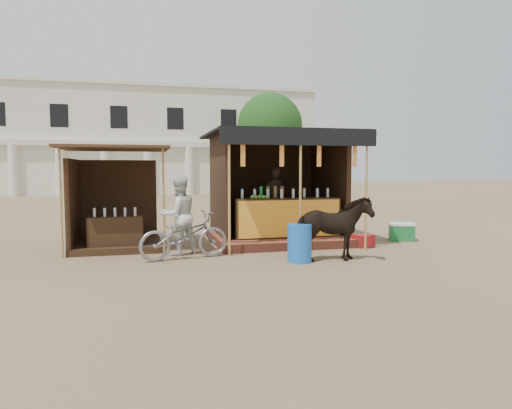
{
  "coord_description": "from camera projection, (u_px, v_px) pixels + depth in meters",
  "views": [
    {
      "loc": [
        -2.37,
        -8.0,
        1.87
      ],
      "look_at": [
        0.0,
        1.6,
        1.1
      ],
      "focal_mm": 32.0,
      "sensor_mm": 36.0,
      "label": 1
    }
  ],
  "objects": [
    {
      "name": "motorbike",
      "position": [
        184.0,
        235.0,
        9.45
      ],
      "size": [
        1.99,
        1.07,
        0.99
      ],
      "primitive_type": "imported",
      "rotation": [
        0.0,
        0.0,
        1.8
      ],
      "color": "gray",
      "rests_on": "ground"
    },
    {
      "name": "ground",
      "position": [
        277.0,
        270.0,
        8.46
      ],
      "size": [
        120.0,
        120.0,
        0.0
      ],
      "primitive_type": "plane",
      "color": "#846B4C",
      "rests_on": "ground"
    },
    {
      "name": "cooler",
      "position": [
        402.0,
        232.0,
        11.96
      ],
      "size": [
        0.76,
        0.66,
        0.46
      ],
      "color": "#186F31",
      "rests_on": "ground"
    },
    {
      "name": "tree",
      "position": [
        267.0,
        128.0,
        30.92
      ],
      "size": [
        4.5,
        4.4,
        7.0
      ],
      "color": "#382314",
      "rests_on": "ground"
    },
    {
      "name": "main_stall",
      "position": [
        277.0,
        202.0,
        11.87
      ],
      "size": [
        3.6,
        3.61,
        2.78
      ],
      "color": "brown",
      "rests_on": "ground"
    },
    {
      "name": "secondary_stall",
      "position": [
        109.0,
        212.0,
        10.76
      ],
      "size": [
        2.4,
        2.4,
        2.38
      ],
      "color": "#362013",
      "rests_on": "ground"
    },
    {
      "name": "blue_barrel",
      "position": [
        300.0,
        243.0,
        9.15
      ],
      "size": [
        0.58,
        0.58,
        0.77
      ],
      "primitive_type": "cylinder",
      "rotation": [
        0.0,
        0.0,
        0.23
      ],
      "color": "blue",
      "rests_on": "ground"
    },
    {
      "name": "bystander",
      "position": [
        179.0,
        215.0,
        9.93
      ],
      "size": [
        1.03,
        0.93,
        1.73
      ],
      "primitive_type": "imported",
      "rotation": [
        0.0,
        0.0,
        3.53
      ],
      "color": "silver",
      "rests_on": "ground"
    },
    {
      "name": "cow",
      "position": [
        331.0,
        229.0,
        9.19
      ],
      "size": [
        1.64,
        0.87,
        1.33
      ],
      "primitive_type": "imported",
      "rotation": [
        0.0,
        0.0,
        1.47
      ],
      "color": "black",
      "rests_on": "ground"
    },
    {
      "name": "red_crate",
      "position": [
        363.0,
        241.0,
        10.96
      ],
      "size": [
        0.5,
        0.47,
        0.3
      ],
      "primitive_type": "cube",
      "rotation": [
        0.0,
        0.0,
        0.22
      ],
      "color": "maroon",
      "rests_on": "ground"
    },
    {
      "name": "background_building",
      "position": [
        148.0,
        143.0,
        36.65
      ],
      "size": [
        26.0,
        7.45,
        8.18
      ],
      "color": "silver",
      "rests_on": "ground"
    }
  ]
}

